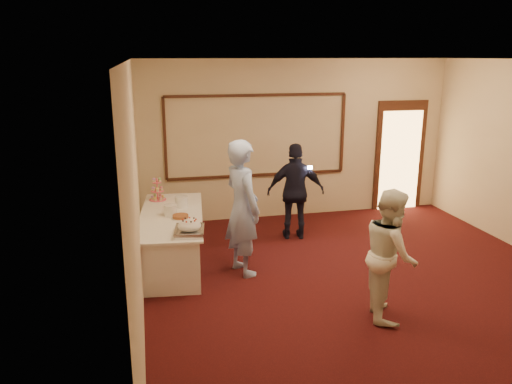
# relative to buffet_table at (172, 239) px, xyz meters

# --- Properties ---
(floor) EXTENTS (7.00, 7.00, 0.00)m
(floor) POSITION_rel_buffet_table_xyz_m (2.54, -1.62, -0.39)
(floor) COLOR black
(floor) RESTS_ON ground
(room_walls) EXTENTS (6.04, 7.04, 3.02)m
(room_walls) POSITION_rel_buffet_table_xyz_m (2.54, -1.62, 1.64)
(room_walls) COLOR beige
(room_walls) RESTS_ON floor
(wall_molding) EXTENTS (3.45, 0.04, 1.55)m
(wall_molding) POSITION_rel_buffet_table_xyz_m (1.74, 1.85, 1.21)
(wall_molding) COLOR #33170F
(wall_molding) RESTS_ON room_walls
(doorway) EXTENTS (1.05, 0.07, 2.20)m
(doorway) POSITION_rel_buffet_table_xyz_m (4.69, 1.84, 0.69)
(doorway) COLOR #33170F
(doorway) RESTS_ON floor
(buffet_table) EXTENTS (1.15, 2.44, 0.77)m
(buffet_table) POSITION_rel_buffet_table_xyz_m (0.00, 0.00, 0.00)
(buffet_table) COLOR white
(buffet_table) RESTS_ON floor
(pavlova_tray) EXTENTS (0.44, 0.57, 0.19)m
(pavlova_tray) POSITION_rel_buffet_table_xyz_m (0.19, -0.89, 0.47)
(pavlova_tray) COLOR #B1B4B8
(pavlova_tray) RESTS_ON buffet_table
(cupcake_stand) EXTENTS (0.27, 0.27, 0.40)m
(cupcake_stand) POSITION_rel_buffet_table_xyz_m (-0.16, 0.83, 0.53)
(cupcake_stand) COLOR #F15E76
(cupcake_stand) RESTS_ON buffet_table
(plate_stack_a) EXTENTS (0.20, 0.20, 0.17)m
(plate_stack_a) POSITION_rel_buffet_table_xyz_m (-0.01, -0.04, 0.47)
(plate_stack_a) COLOR white
(plate_stack_a) RESTS_ON buffet_table
(plate_stack_b) EXTENTS (0.21, 0.21, 0.17)m
(plate_stack_b) POSITION_rel_buffet_table_xyz_m (0.18, 0.35, 0.47)
(plate_stack_b) COLOR white
(plate_stack_b) RESTS_ON buffet_table
(tart) EXTENTS (0.27, 0.27, 0.05)m
(tart) POSITION_rel_buffet_table_xyz_m (0.12, -0.22, 0.41)
(tart) COLOR white
(tart) RESTS_ON buffet_table
(man) EXTENTS (0.67, 0.82, 1.95)m
(man) POSITION_rel_buffet_table_xyz_m (0.97, -0.56, 0.59)
(man) COLOR #97AEE7
(man) RESTS_ON floor
(woman) EXTENTS (0.79, 0.91, 1.58)m
(woman) POSITION_rel_buffet_table_xyz_m (2.43, -2.17, 0.40)
(woman) COLOR white
(woman) RESTS_ON floor
(guest) EXTENTS (1.03, 0.58, 1.65)m
(guest) POSITION_rel_buffet_table_xyz_m (2.13, 0.63, 0.44)
(guest) COLOR black
(guest) RESTS_ON floor
(camera_flash) EXTENTS (0.08, 0.05, 0.05)m
(camera_flash) POSITION_rel_buffet_table_xyz_m (2.32, 0.48, 0.88)
(camera_flash) COLOR white
(camera_flash) RESTS_ON guest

